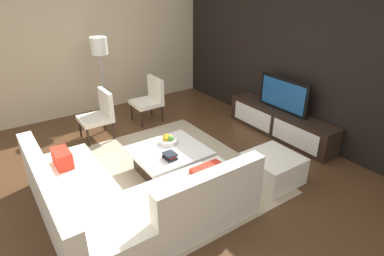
% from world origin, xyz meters
% --- Properties ---
extents(ground_plane, '(14.00, 14.00, 0.00)m').
position_xyz_m(ground_plane, '(0.00, 0.00, 0.00)').
color(ground_plane, '#4C301C').
extents(feature_wall_back, '(6.40, 0.12, 2.80)m').
position_xyz_m(feature_wall_back, '(0.00, 2.70, 1.40)').
color(feature_wall_back, black).
rests_on(feature_wall_back, ground).
extents(side_wall_left, '(0.12, 5.20, 2.80)m').
position_xyz_m(side_wall_left, '(-3.20, 0.20, 1.40)').
color(side_wall_left, beige).
rests_on(side_wall_left, ground).
extents(area_rug, '(2.98, 2.65, 0.01)m').
position_xyz_m(area_rug, '(-0.10, 0.00, 0.01)').
color(area_rug, tan).
rests_on(area_rug, ground).
extents(media_console, '(2.20, 0.43, 0.50)m').
position_xyz_m(media_console, '(-0.00, 2.40, 0.25)').
color(media_console, black).
rests_on(media_console, ground).
extents(television, '(1.04, 0.06, 0.59)m').
position_xyz_m(television, '(0.00, 2.40, 0.79)').
color(television, black).
rests_on(television, media_console).
extents(sectional_couch, '(2.27, 2.27, 0.81)m').
position_xyz_m(sectional_couch, '(0.49, -0.89, 0.28)').
color(sectional_couch, silver).
rests_on(sectional_couch, ground).
extents(coffee_table, '(0.94, 1.04, 0.38)m').
position_xyz_m(coffee_table, '(-0.10, 0.10, 0.20)').
color(coffee_table, black).
rests_on(coffee_table, ground).
extents(accent_chair_near, '(0.52, 0.54, 0.87)m').
position_xyz_m(accent_chair_near, '(-1.80, -0.31, 0.49)').
color(accent_chair_near, black).
rests_on(accent_chair_near, ground).
extents(floor_lamp, '(0.32, 0.32, 1.65)m').
position_xyz_m(floor_lamp, '(-2.57, 0.08, 1.39)').
color(floor_lamp, '#A5A5AA').
rests_on(floor_lamp, ground).
extents(ottoman, '(0.70, 0.70, 0.40)m').
position_xyz_m(ottoman, '(0.93, 1.20, 0.20)').
color(ottoman, silver).
rests_on(ottoman, ground).
extents(fruit_bowl, '(0.28, 0.28, 0.14)m').
position_xyz_m(fruit_bowl, '(-0.28, 0.20, 0.43)').
color(fruit_bowl, silver).
rests_on(fruit_bowl, coffee_table).
extents(accent_chair_far, '(0.54, 0.54, 0.87)m').
position_xyz_m(accent_chair_far, '(-1.99, 0.80, 0.49)').
color(accent_chair_far, black).
rests_on(accent_chair_far, ground).
extents(book_stack, '(0.20, 0.16, 0.09)m').
position_xyz_m(book_stack, '(0.12, -0.02, 0.42)').
color(book_stack, '#1E232D').
rests_on(book_stack, coffee_table).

